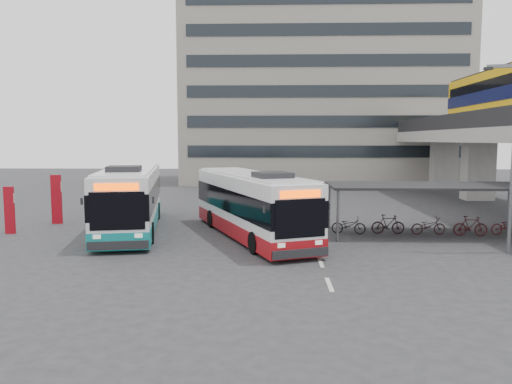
{
  "coord_description": "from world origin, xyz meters",
  "views": [
    {
      "loc": [
        0.58,
        -22.18,
        4.78
      ],
      "look_at": [
        -0.26,
        4.3,
        2.0
      ],
      "focal_mm": 35.0,
      "sensor_mm": 36.0,
      "label": 1
    }
  ],
  "objects_px": {
    "pedestrian": "(250,222)",
    "lamp_post": "(511,146)",
    "bus_main": "(251,205)",
    "bus_teal": "(131,199)"
  },
  "relations": [
    {
      "from": "pedestrian",
      "to": "lamp_post",
      "type": "relative_size",
      "value": 0.2
    },
    {
      "from": "pedestrian",
      "to": "bus_main",
      "type": "bearing_deg",
      "value": 36.12
    },
    {
      "from": "bus_main",
      "to": "pedestrian",
      "type": "relative_size",
      "value": 7.29
    },
    {
      "from": "bus_main",
      "to": "pedestrian",
      "type": "distance_m",
      "value": 0.86
    },
    {
      "from": "bus_main",
      "to": "lamp_post",
      "type": "relative_size",
      "value": 1.46
    },
    {
      "from": "bus_teal",
      "to": "lamp_post",
      "type": "relative_size",
      "value": 1.56
    },
    {
      "from": "lamp_post",
      "to": "pedestrian",
      "type": "bearing_deg",
      "value": 177.5
    },
    {
      "from": "bus_teal",
      "to": "lamp_post",
      "type": "height_order",
      "value": "lamp_post"
    },
    {
      "from": "lamp_post",
      "to": "bus_teal",
      "type": "bearing_deg",
      "value": 176.13
    },
    {
      "from": "pedestrian",
      "to": "lamp_post",
      "type": "distance_m",
      "value": 11.97
    }
  ]
}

